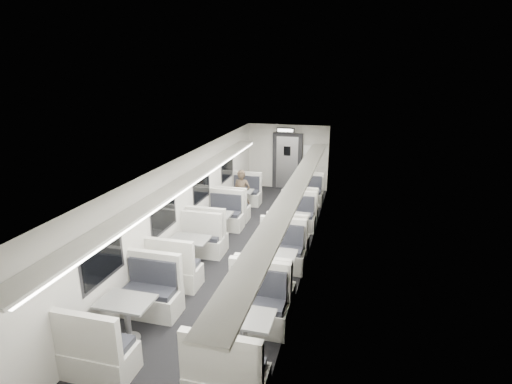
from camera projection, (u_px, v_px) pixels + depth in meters
The scene contains 19 objects.
room at pixel (242, 211), 9.29m from camera, with size 3.24×12.24×2.64m.
booth_left_a at pixel (240, 201), 12.62m from camera, with size 0.99×2.00×1.07m.
booth_left_b at pixel (216, 226), 10.57m from camera, with size 1.02×2.07×1.11m.
booth_left_c at pixel (190, 253), 9.01m from camera, with size 1.05×2.12×1.13m.
booth_left_d at pixel (128, 320), 6.62m from camera, with size 1.07×2.17×1.16m.
booth_right_a at pixel (305, 200), 12.64m from camera, with size 0.98×1.98×1.06m.
booth_right_b at pixel (293, 227), 10.51m from camera, with size 1.00×2.03×1.08m.
booth_right_c at pixel (274, 269), 8.27m from camera, with size 1.07×2.17×1.16m.
booth_right_d at pixel (244, 337), 6.17m from camera, with size 1.11×2.25×1.20m.
passenger at pixel (242, 194), 11.97m from camera, with size 0.54×0.36×1.49m, color black.
window_a at pixel (228, 167), 12.74m from camera, with size 0.02×1.18×0.84m, color black.
window_b at pixel (202, 186), 10.71m from camera, with size 0.02×1.18×0.84m, color black.
window_c at pixel (164, 214), 8.67m from camera, with size 0.02×1.18×0.84m, color black.
window_d at pixel (103, 259), 6.64m from camera, with size 0.02×1.18×0.84m, color black.
luggage_rack_left at pixel (186, 181), 9.09m from camera, with size 0.46×10.40×0.09m.
luggage_rack_right at pixel (294, 189), 8.50m from camera, with size 0.46×10.40×0.09m.
vestibule_door at pixel (287, 162), 14.82m from camera, with size 1.10×0.13×2.10m.
exit_sign at pixel (286, 130), 13.99m from camera, with size 0.62×0.12×0.16m.
wall_notice at pixel (308, 150), 14.49m from camera, with size 0.32×0.02×0.40m, color white.
Camera 1 is at (2.48, -8.38, 4.40)m, focal length 28.00 mm.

